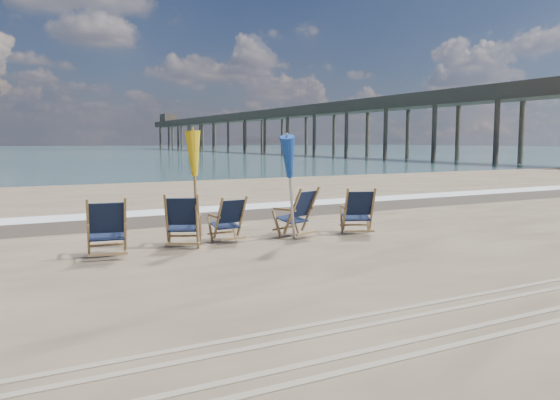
% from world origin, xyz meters
% --- Properties ---
extents(ocean, '(400.00, 400.00, 0.00)m').
position_xyz_m(ocean, '(0.00, 128.00, 0.00)').
color(ocean, '#3E6367').
rests_on(ocean, ground).
extents(surf_foam, '(200.00, 1.40, 0.01)m').
position_xyz_m(surf_foam, '(0.00, 8.30, 0.00)').
color(surf_foam, silver).
rests_on(surf_foam, ground).
extents(wet_sand_strip, '(200.00, 2.60, 0.00)m').
position_xyz_m(wet_sand_strip, '(0.00, 6.80, 0.00)').
color(wet_sand_strip, '#42362A').
rests_on(wet_sand_strip, ground).
extents(tire_tracks, '(80.00, 1.30, 0.01)m').
position_xyz_m(tire_tracks, '(0.00, -2.80, 0.01)').
color(tire_tracks, gray).
rests_on(tire_tracks, ground).
extents(beach_chair_0, '(0.82, 0.89, 1.10)m').
position_xyz_m(beach_chair_0, '(-2.99, 2.39, 0.55)').
color(beach_chair_0, '#111A32').
rests_on(beach_chair_0, ground).
extents(beach_chair_1, '(0.95, 0.99, 1.08)m').
position_xyz_m(beach_chair_1, '(-1.54, 2.64, 0.54)').
color(beach_chair_1, '#111A32').
rests_on(beach_chair_1, ground).
extents(beach_chair_2, '(0.67, 0.74, 0.96)m').
position_xyz_m(beach_chair_2, '(-0.51, 2.91, 0.48)').
color(beach_chair_2, '#111A32').
rests_on(beach_chair_2, ground).
extents(beach_chair_3, '(0.94, 0.99, 1.10)m').
position_xyz_m(beach_chair_3, '(1.07, 2.80, 0.55)').
color(beach_chair_3, '#111A32').
rests_on(beach_chair_3, ground).
extents(beach_chair_4, '(0.93, 0.97, 1.07)m').
position_xyz_m(beach_chair_4, '(2.33, 2.26, 0.53)').
color(beach_chair_4, '#111A32').
rests_on(beach_chair_4, ground).
extents(umbrella_yellow, '(0.30, 0.30, 2.23)m').
position_xyz_m(umbrella_yellow, '(-1.61, 2.59, 1.70)').
color(umbrella_yellow, olive).
rests_on(umbrella_yellow, ground).
extents(umbrella_blue, '(0.30, 0.30, 2.25)m').
position_xyz_m(umbrella_blue, '(0.34, 2.36, 1.72)').
color(umbrella_blue, '#A5A5AD').
rests_on(umbrella_blue, ground).
extents(fishing_pier, '(4.40, 140.00, 9.30)m').
position_xyz_m(fishing_pier, '(38.00, 74.00, 4.65)').
color(fishing_pier, '#4F4439').
rests_on(fishing_pier, ground).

